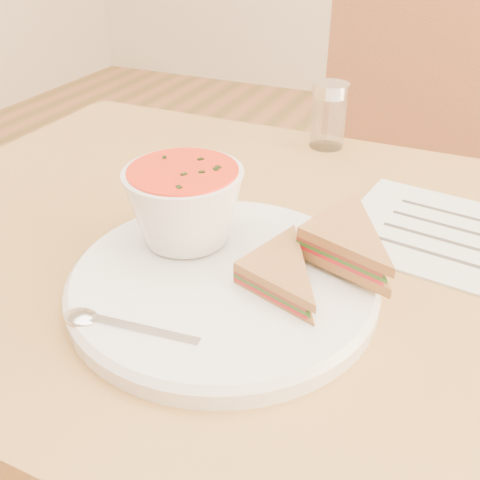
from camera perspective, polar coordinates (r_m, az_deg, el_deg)
The scene contains 9 objects.
dining_table at distance 0.88m, azimuth 2.49°, elevation -21.04°, with size 1.00×0.70×0.75m, color olive, non-canonical shape.
chair_far at distance 1.24m, azimuth 14.91°, elevation 1.20°, with size 0.42×0.42×0.93m, color brown, non-canonical shape.
plate at distance 0.54m, azimuth -1.84°, elevation -4.56°, with size 0.31×0.31×0.02m, color white, non-canonical shape.
soup_bowl at distance 0.57m, azimuth -5.87°, elevation 3.37°, with size 0.13×0.13×0.09m, color white, non-canonical shape.
sandwich_half_a at distance 0.51m, azimuth -0.72°, elevation -3.79°, with size 0.10×0.10×0.03m, color #A6763A, non-canonical shape.
sandwich_half_b at distance 0.54m, azimuth 6.02°, elevation -0.15°, with size 0.11×0.11×0.03m, color #A6763A, non-canonical shape.
spoon at distance 0.48m, azimuth -11.35°, elevation -9.25°, with size 0.17×0.03×0.01m, color silver, non-canonical shape.
paper_menu at distance 0.67m, azimuth 23.03°, elevation -0.00°, with size 0.28×0.20×0.00m, color silver, non-canonical shape.
condiment_shaker at distance 0.87m, azimuth 9.44°, elevation 12.95°, with size 0.06×0.06×0.10m, color silver, non-canonical shape.
Camera 1 is at (0.18, -0.50, 1.08)m, focal length 40.00 mm.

